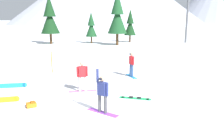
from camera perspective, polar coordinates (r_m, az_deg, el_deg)
The scene contains 14 objects.
ground_plane at distance 11.48m, azimuth -5.73°, elevation -8.15°, with size 800.00×800.00×0.00m, color white.
snowboarder_foreground at distance 10.01m, azimuth -2.39°, elevation -5.72°, with size 1.57×0.85×1.95m.
snowboarder_midground at distance 13.04m, azimuth -7.37°, elevation -1.43°, with size 1.54×0.94×1.73m.
snowboarder_background at distance 16.36m, azimuth 4.86°, elevation 1.54°, with size 1.04×1.43×1.74m.
loose_snowboard_near_right at distance 15.15m, azimuth -23.77°, elevation -3.51°, with size 1.78×0.88×0.25m.
loose_snowboard_near_left at distance 12.73m, azimuth -26.07°, elevation -6.66°, with size 1.70×0.92×0.27m.
loose_snowboard_far_spare at distance 12.09m, azimuth 5.72°, elevation -6.94°, with size 1.68×0.29×0.09m.
backpack_orange at distance 11.53m, azimuth -19.34°, elevation -8.08°, with size 0.55×0.54×0.27m.
trail_marker_pole at distance 18.12m, azimuth -14.70°, elevation 1.94°, with size 0.06×0.06×1.65m, color orange.
pine_tree_slender at distance 38.82m, azimuth -5.16°, elevation 10.71°, with size 1.86×1.86×5.11m.
pine_tree_tall at distance 35.90m, azimuth 1.34°, elevation 13.28°, with size 2.98×2.98×8.18m.
pine_tree_twin at distance 39.00m, azimuth -15.16°, elevation 12.37°, with size 3.02×3.02×7.64m.
pine_tree_broad at distance 40.48m, azimuth 4.52°, elevation 11.18°, with size 2.01×2.01×5.60m.
ski_lift_tower at distance 41.74m, azimuth 18.33°, elevation 15.28°, with size 3.99×0.36×11.13m.
Camera 1 is at (3.60, -10.12, 4.06)m, focal length 36.93 mm.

